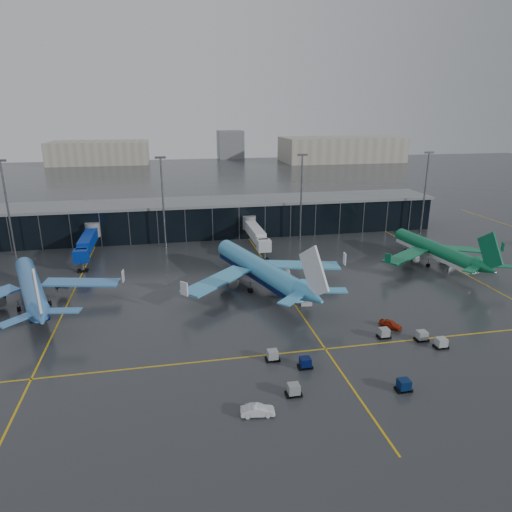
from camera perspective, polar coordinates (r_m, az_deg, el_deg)
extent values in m
plane|color=#282B2D|center=(87.61, -0.91, -7.46)|extent=(600.00, 600.00, 0.00)
cube|color=black|center=(144.38, -5.39, 4.72)|extent=(140.00, 16.00, 10.00)
cube|color=slate|center=(143.29, -5.46, 6.78)|extent=(142.00, 17.00, 0.80)
cylinder|color=#595B60|center=(136.95, -19.74, 3.11)|extent=(4.00, 4.00, 4.00)
cube|color=navy|center=(124.26, -20.51, 1.22)|extent=(3.00, 24.00, 3.00)
cylinder|color=#595B60|center=(118.06, -20.88, -1.23)|extent=(1.00, 1.00, 2.60)
cylinder|color=#595B60|center=(137.51, -0.86, 4.22)|extent=(4.00, 4.00, 4.00)
cube|color=silver|center=(124.87, 0.27, 2.45)|extent=(3.00, 24.00, 3.00)
cylinder|color=#595B60|center=(118.71, 0.99, 0.07)|extent=(1.00, 1.00, 2.60)
cylinder|color=#595B60|center=(136.62, -28.58, 5.11)|extent=(0.50, 0.50, 25.00)
cube|color=#595B60|center=(134.90, -29.38, 10.36)|extent=(3.00, 0.40, 0.60)
cylinder|color=#595B60|center=(130.39, -11.52, 6.40)|extent=(0.50, 0.50, 25.00)
cube|color=#595B60|center=(128.58, -11.87, 11.96)|extent=(3.00, 0.40, 0.60)
cylinder|color=#595B60|center=(136.15, 5.67, 7.14)|extent=(0.50, 0.50, 25.00)
cube|color=#595B60|center=(134.42, 5.83, 12.47)|extent=(3.00, 0.40, 0.60)
cylinder|color=#595B60|center=(152.55, 20.33, 7.27)|extent=(0.50, 0.50, 25.00)
cube|color=#595B60|center=(151.01, 20.85, 12.00)|extent=(3.00, 0.40, 0.60)
cube|color=#B2AD99|center=(364.77, 10.59, 12.97)|extent=(90.00, 42.00, 18.00)
cube|color=#B2AD99|center=(362.12, -18.97, 12.14)|extent=(70.00, 38.00, 16.00)
cube|color=#B2AD99|center=(382.78, -3.23, 13.74)|extent=(20.00, 20.00, 22.00)
cube|color=gold|center=(106.90, -21.81, -4.02)|extent=(0.30, 120.00, 0.02)
cube|color=gold|center=(107.61, 2.41, -2.56)|extent=(0.30, 120.00, 0.02)
cube|color=gold|center=(125.62, 22.78, -0.97)|extent=(0.30, 120.00, 0.02)
cube|color=gold|center=(77.09, 8.65, -11.41)|extent=(220.00, 0.30, 0.02)
cube|color=black|center=(82.63, 15.67, -9.67)|extent=(2.20, 1.50, 0.36)
cube|color=gray|center=(82.29, 15.71, -9.19)|extent=(1.60, 1.50, 1.50)
cube|color=black|center=(82.40, 22.09, -10.45)|extent=(2.20, 1.50, 0.36)
cube|color=#9CA0A4|center=(82.06, 22.15, -9.98)|extent=(1.60, 1.50, 1.50)
cube|color=black|center=(83.65, 19.97, -9.76)|extent=(2.20, 1.50, 0.36)
cube|color=gray|center=(83.31, 20.02, -9.29)|extent=(1.60, 1.50, 1.50)
cube|color=black|center=(71.60, 6.15, -13.60)|extent=(2.20, 1.50, 0.36)
cube|color=#040E3D|center=(71.20, 6.17, -13.07)|extent=(1.60, 1.50, 1.50)
cube|color=black|center=(65.53, 4.71, -16.82)|extent=(2.20, 1.50, 0.36)
cube|color=gray|center=(65.10, 4.73, -16.26)|extent=(1.60, 1.50, 1.50)
cube|color=black|center=(73.16, 2.08, -12.76)|extent=(2.20, 1.50, 0.36)
cube|color=gray|center=(72.77, 2.09, -12.24)|extent=(1.60, 1.50, 1.50)
cube|color=black|center=(69.36, 17.94, -15.58)|extent=(2.20, 1.50, 0.36)
cube|color=#051740|center=(68.95, 18.00, -15.04)|extent=(1.60, 1.50, 1.50)
cube|color=silver|center=(93.36, 6.16, -5.66)|extent=(2.51, 3.40, 0.80)
cube|color=silver|center=(92.63, 6.20, -4.58)|extent=(1.88, 2.98, 2.29)
imported|color=#A2250C|center=(86.25, 16.45, -8.16)|extent=(3.76, 4.24, 1.39)
imported|color=silver|center=(61.50, 0.21, -18.74)|extent=(4.53, 2.02, 1.44)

